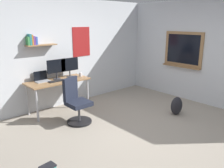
{
  "coord_description": "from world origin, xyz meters",
  "views": [
    {
      "loc": [
        -3.07,
        -2.55,
        2.06
      ],
      "look_at": [
        -0.15,
        0.72,
        0.85
      ],
      "focal_mm": 36.6,
      "sensor_mm": 36.0,
      "label": 1
    }
  ],
  "objects_px": {
    "monitor_secondary": "(70,66)",
    "keyboard": "(57,81)",
    "backpack": "(177,106)",
    "coffee_mug": "(81,75)",
    "laptop": "(42,79)",
    "computer_mouse": "(68,79)",
    "desk": "(58,83)",
    "monitor_primary": "(56,68)",
    "office_chair": "(76,104)"
  },
  "relations": [
    {
      "from": "monitor_secondary",
      "to": "keyboard",
      "type": "xyz_separation_m",
      "value": [
        -0.46,
        -0.18,
        -0.26
      ]
    },
    {
      "from": "monitor_secondary",
      "to": "backpack",
      "type": "distance_m",
      "value": 2.67
    },
    {
      "from": "coffee_mug",
      "to": "keyboard",
      "type": "bearing_deg",
      "value": -175.78
    },
    {
      "from": "monitor_secondary",
      "to": "laptop",
      "type": "bearing_deg",
      "value": 176.1
    },
    {
      "from": "laptop",
      "to": "computer_mouse",
      "type": "xyz_separation_m",
      "value": [
        0.53,
        -0.23,
        -0.04
      ]
    },
    {
      "from": "monitor_secondary",
      "to": "computer_mouse",
      "type": "distance_m",
      "value": 0.36
    },
    {
      "from": "desk",
      "to": "monitor_secondary",
      "type": "bearing_deg",
      "value": 14.44
    },
    {
      "from": "monitor_primary",
      "to": "keyboard",
      "type": "bearing_deg",
      "value": -120.81
    },
    {
      "from": "monitor_primary",
      "to": "backpack",
      "type": "xyz_separation_m",
      "value": [
        1.85,
        -2.06,
        -0.82
      ]
    },
    {
      "from": "monitor_secondary",
      "to": "coffee_mug",
      "type": "height_order",
      "value": "monitor_secondary"
    },
    {
      "from": "desk",
      "to": "monitor_primary",
      "type": "distance_m",
      "value": 0.36
    },
    {
      "from": "laptop",
      "to": "keyboard",
      "type": "height_order",
      "value": "laptop"
    },
    {
      "from": "laptop",
      "to": "backpack",
      "type": "relative_size",
      "value": 0.75
    },
    {
      "from": "office_chair",
      "to": "computer_mouse",
      "type": "xyz_separation_m",
      "value": [
        0.25,
        0.72,
        0.36
      ]
    },
    {
      "from": "desk",
      "to": "coffee_mug",
      "type": "distance_m",
      "value": 0.62
    },
    {
      "from": "office_chair",
      "to": "laptop",
      "type": "height_order",
      "value": "laptop"
    },
    {
      "from": "desk",
      "to": "office_chair",
      "type": "height_order",
      "value": "office_chair"
    },
    {
      "from": "desk",
      "to": "monitor_primary",
      "type": "relative_size",
      "value": 3.05
    },
    {
      "from": "desk",
      "to": "coffee_mug",
      "type": "relative_size",
      "value": 15.38
    },
    {
      "from": "monitor_secondary",
      "to": "monitor_primary",
      "type": "bearing_deg",
      "value": 180.0
    },
    {
      "from": "monitor_secondary",
      "to": "keyboard",
      "type": "height_order",
      "value": "monitor_secondary"
    },
    {
      "from": "keyboard",
      "to": "coffee_mug",
      "type": "xyz_separation_m",
      "value": [
        0.68,
        0.05,
        0.04
      ]
    },
    {
      "from": "office_chair",
      "to": "backpack",
      "type": "relative_size",
      "value": 2.3
    },
    {
      "from": "laptop",
      "to": "backpack",
      "type": "xyz_separation_m",
      "value": [
        2.2,
        -2.11,
        -0.6
      ]
    },
    {
      "from": "laptop",
      "to": "coffee_mug",
      "type": "xyz_separation_m",
      "value": [
        0.93,
        -0.18,
        -0.01
      ]
    },
    {
      "from": "laptop",
      "to": "office_chair",
      "type": "bearing_deg",
      "value": -73.41
    },
    {
      "from": "desk",
      "to": "keyboard",
      "type": "relative_size",
      "value": 3.82
    },
    {
      "from": "computer_mouse",
      "to": "coffee_mug",
      "type": "height_order",
      "value": "coffee_mug"
    },
    {
      "from": "desk",
      "to": "backpack",
      "type": "height_order",
      "value": "desk"
    },
    {
      "from": "keyboard",
      "to": "computer_mouse",
      "type": "bearing_deg",
      "value": 0.0
    },
    {
      "from": "desk",
      "to": "computer_mouse",
      "type": "relative_size",
      "value": 13.6
    },
    {
      "from": "computer_mouse",
      "to": "monitor_secondary",
      "type": "bearing_deg",
      "value": 44.7
    },
    {
      "from": "keyboard",
      "to": "coffee_mug",
      "type": "distance_m",
      "value": 0.68
    },
    {
      "from": "computer_mouse",
      "to": "desk",
      "type": "bearing_deg",
      "value": 159.63
    },
    {
      "from": "monitor_primary",
      "to": "monitor_secondary",
      "type": "height_order",
      "value": "same"
    },
    {
      "from": "desk",
      "to": "monitor_primary",
      "type": "bearing_deg",
      "value": 70.56
    },
    {
      "from": "monitor_primary",
      "to": "computer_mouse",
      "type": "height_order",
      "value": "monitor_primary"
    },
    {
      "from": "office_chair",
      "to": "monitor_secondary",
      "type": "bearing_deg",
      "value": 64.54
    },
    {
      "from": "office_chair",
      "to": "computer_mouse",
      "type": "relative_size",
      "value": 9.13
    },
    {
      "from": "desk",
      "to": "monitor_secondary",
      "type": "distance_m",
      "value": 0.53
    },
    {
      "from": "laptop",
      "to": "monitor_secondary",
      "type": "bearing_deg",
      "value": -3.9
    },
    {
      "from": "monitor_primary",
      "to": "keyboard",
      "type": "relative_size",
      "value": 1.25
    },
    {
      "from": "keyboard",
      "to": "backpack",
      "type": "xyz_separation_m",
      "value": [
        1.95,
        -1.88,
        -0.56
      ]
    },
    {
      "from": "computer_mouse",
      "to": "coffee_mug",
      "type": "relative_size",
      "value": 1.13
    },
    {
      "from": "monitor_primary",
      "to": "desk",
      "type": "bearing_deg",
      "value": -109.44
    },
    {
      "from": "desk",
      "to": "backpack",
      "type": "distance_m",
      "value": 2.76
    },
    {
      "from": "computer_mouse",
      "to": "keyboard",
      "type": "bearing_deg",
      "value": 180.0
    },
    {
      "from": "monitor_primary",
      "to": "coffee_mug",
      "type": "distance_m",
      "value": 0.63
    },
    {
      "from": "laptop",
      "to": "monitor_primary",
      "type": "bearing_deg",
      "value": -7.76
    },
    {
      "from": "monitor_secondary",
      "to": "coffee_mug",
      "type": "xyz_separation_m",
      "value": [
        0.22,
        -0.13,
        -0.22
      ]
    }
  ]
}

